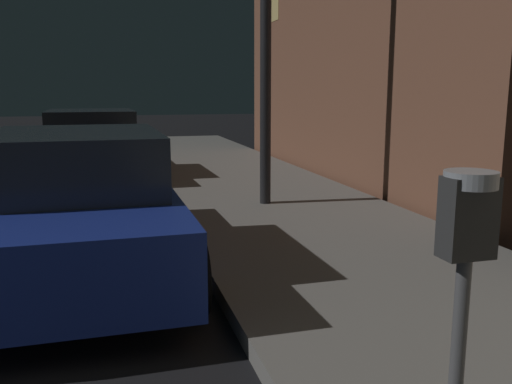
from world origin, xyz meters
TOP-DOWN VIEW (x-y plane):
  - parking_meter at (4.38, -0.52)m, footprint 0.19×0.19m
  - car_blue at (2.85, 3.29)m, footprint 2.01×4.13m
  - car_black at (2.85, 9.37)m, footprint 2.17×4.52m

SIDE VIEW (x-z plane):
  - car_black at x=2.85m, z-range -0.01..1.42m
  - car_blue at x=2.85m, z-range 0.00..1.43m
  - parking_meter at x=4.38m, z-range 0.50..1.88m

